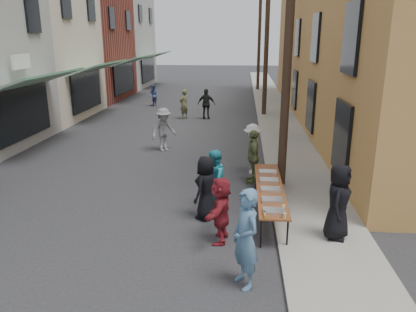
% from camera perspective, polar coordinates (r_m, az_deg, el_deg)
% --- Properties ---
extents(ground, '(120.00, 120.00, 0.00)m').
position_cam_1_polar(ground, '(10.71, -12.20, -9.07)').
color(ground, '#28282B').
rests_on(ground, ground).
extents(sidewalk, '(2.20, 60.00, 0.10)m').
position_cam_1_polar(sidewalk, '(24.70, 9.47, 5.71)').
color(sidewalk, gray).
rests_on(sidewalk, ground).
extents(storefront_row, '(8.00, 37.00, 9.00)m').
position_cam_1_polar(storefront_row, '(27.47, -24.17, 14.16)').
color(storefront_row, maroon).
rests_on(storefront_row, ground).
extents(building_ochre, '(10.00, 28.00, 10.00)m').
position_cam_1_polar(building_ochre, '(24.57, 25.14, 16.01)').
color(building_ochre, '#C08E44').
rests_on(building_ochre, ground).
extents(utility_pole_near, '(0.26, 0.26, 9.00)m').
position_cam_1_polar(utility_pole_near, '(12.27, 11.28, 15.93)').
color(utility_pole_near, '#2D2116').
rests_on(utility_pole_near, ground).
extents(utility_pole_mid, '(0.26, 0.26, 9.00)m').
position_cam_1_polar(utility_pole_mid, '(24.24, 8.26, 16.15)').
color(utility_pole_mid, '#2D2116').
rests_on(utility_pole_mid, ground).
extents(utility_pole_far, '(0.26, 0.26, 9.00)m').
position_cam_1_polar(utility_pole_far, '(36.23, 7.23, 16.22)').
color(utility_pole_far, '#2D2116').
rests_on(utility_pole_far, ground).
extents(serving_table, '(0.70, 4.00, 0.75)m').
position_cam_1_polar(serving_table, '(10.81, 8.68, -4.51)').
color(serving_table, brown).
rests_on(serving_table, ground).
extents(catering_tray_sausage, '(0.50, 0.33, 0.08)m').
position_cam_1_polar(catering_tray_sausage, '(9.26, 9.31, -7.69)').
color(catering_tray_sausage, maroon).
rests_on(catering_tray_sausage, serving_table).
extents(catering_tray_foil_b, '(0.50, 0.33, 0.08)m').
position_cam_1_polar(catering_tray_foil_b, '(9.85, 9.05, -6.16)').
color(catering_tray_foil_b, '#B2B2B7').
rests_on(catering_tray_foil_b, serving_table).
extents(catering_tray_buns, '(0.50, 0.33, 0.08)m').
position_cam_1_polar(catering_tray_buns, '(10.50, 8.80, -4.70)').
color(catering_tray_buns, tan).
rests_on(catering_tray_buns, serving_table).
extents(catering_tray_foil_d, '(0.50, 0.33, 0.08)m').
position_cam_1_polar(catering_tray_foil_d, '(11.16, 8.58, -3.41)').
color(catering_tray_foil_d, '#B2B2B7').
rests_on(catering_tray_foil_d, serving_table).
extents(catering_tray_buns_end, '(0.50, 0.33, 0.08)m').
position_cam_1_polar(catering_tray_buns_end, '(11.82, 8.38, -2.26)').
color(catering_tray_buns_end, tan).
rests_on(catering_tray_buns_end, serving_table).
extents(condiment_jar_a, '(0.07, 0.07, 0.08)m').
position_cam_1_polar(condiment_jar_a, '(8.97, 8.03, -8.45)').
color(condiment_jar_a, '#A57F26').
rests_on(condiment_jar_a, serving_table).
extents(condiment_jar_b, '(0.07, 0.07, 0.08)m').
position_cam_1_polar(condiment_jar_b, '(9.06, 8.00, -8.19)').
color(condiment_jar_b, '#A57F26').
rests_on(condiment_jar_b, serving_table).
extents(condiment_jar_c, '(0.07, 0.07, 0.08)m').
position_cam_1_polar(condiment_jar_c, '(9.15, 7.97, -7.93)').
color(condiment_jar_c, '#A57F26').
rests_on(condiment_jar_c, serving_table).
extents(cup_stack, '(0.08, 0.08, 0.12)m').
position_cam_1_polar(cup_stack, '(9.04, 10.70, -8.24)').
color(cup_stack, tan).
rests_on(cup_stack, serving_table).
extents(guest_front_a, '(0.82, 0.96, 1.67)m').
position_cam_1_polar(guest_front_a, '(10.38, -0.27, -4.48)').
color(guest_front_a, black).
rests_on(guest_front_a, ground).
extents(guest_front_b, '(0.74, 0.84, 1.94)m').
position_cam_1_polar(guest_front_b, '(7.63, 5.31, -11.54)').
color(guest_front_b, teal).
rests_on(guest_front_b, ground).
extents(guest_front_c, '(0.86, 0.97, 1.67)m').
position_cam_1_polar(guest_front_c, '(10.93, 0.85, -3.39)').
color(guest_front_c, teal).
rests_on(guest_front_c, ground).
extents(guest_front_d, '(0.68, 1.14, 1.73)m').
position_cam_1_polar(guest_front_d, '(13.92, 6.26, 1.01)').
color(guest_front_d, silver).
rests_on(guest_front_d, ground).
extents(guest_front_e, '(0.50, 1.05, 1.74)m').
position_cam_1_polar(guest_front_e, '(13.01, 6.33, -0.07)').
color(guest_front_e, '#626E40').
rests_on(guest_front_e, ground).
extents(guest_queue_back, '(0.64, 1.49, 1.56)m').
position_cam_1_polar(guest_queue_back, '(9.25, 1.81, -7.57)').
color(guest_queue_back, maroon).
rests_on(guest_queue_back, ground).
extents(server, '(0.83, 1.01, 1.76)m').
position_cam_1_polar(server, '(9.62, 17.85, -6.13)').
color(server, black).
rests_on(server, sidewalk).
extents(passerby_left, '(1.28, 1.29, 1.78)m').
position_cam_1_polar(passerby_left, '(16.70, -6.25, 3.70)').
color(passerby_left, slate).
rests_on(passerby_left, ground).
extents(passerby_mid, '(1.06, 0.54, 1.74)m').
position_cam_1_polar(passerby_mid, '(23.27, -0.22, 7.33)').
color(passerby_mid, black).
rests_on(passerby_mid, ground).
extents(passerby_right, '(0.67, 0.74, 1.69)m').
position_cam_1_polar(passerby_right, '(23.40, -3.43, 7.29)').
color(passerby_right, brown).
rests_on(passerby_right, ground).
extents(passerby_far, '(0.90, 0.90, 1.47)m').
position_cam_1_polar(passerby_far, '(27.92, -7.67, 8.43)').
color(passerby_far, '#49578E').
rests_on(passerby_far, ground).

